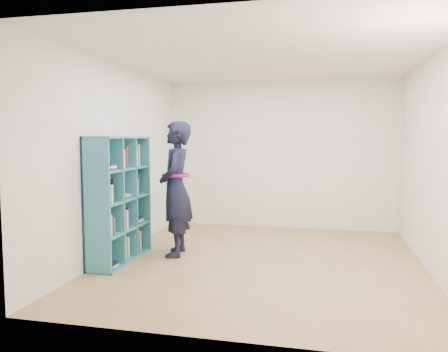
# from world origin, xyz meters

# --- Properties ---
(floor) EXTENTS (4.50, 4.50, 0.00)m
(floor) POSITION_xyz_m (0.00, 0.00, 0.00)
(floor) COLOR olive
(floor) RESTS_ON ground
(ceiling) EXTENTS (4.50, 4.50, 0.00)m
(ceiling) POSITION_xyz_m (0.00, 0.00, 2.60)
(ceiling) COLOR white
(ceiling) RESTS_ON wall_back
(wall_left) EXTENTS (0.02, 4.50, 2.60)m
(wall_left) POSITION_xyz_m (-2.00, 0.00, 1.30)
(wall_left) COLOR white
(wall_left) RESTS_ON floor
(wall_right) EXTENTS (0.02, 4.50, 2.60)m
(wall_right) POSITION_xyz_m (2.00, 0.00, 1.30)
(wall_right) COLOR white
(wall_right) RESTS_ON floor
(wall_back) EXTENTS (4.00, 0.02, 2.60)m
(wall_back) POSITION_xyz_m (0.00, 2.25, 1.30)
(wall_back) COLOR white
(wall_back) RESTS_ON floor
(wall_front) EXTENTS (4.00, 0.02, 2.60)m
(wall_front) POSITION_xyz_m (0.00, -2.25, 1.30)
(wall_front) COLOR white
(wall_front) RESTS_ON floor
(bookshelf) EXTENTS (0.35, 1.21, 1.62)m
(bookshelf) POSITION_xyz_m (-1.84, -0.36, 0.79)
(bookshelf) COLOR teal
(bookshelf) RESTS_ON floor
(person) EXTENTS (0.56, 0.74, 1.83)m
(person) POSITION_xyz_m (-1.20, 0.08, 0.91)
(person) COLOR black
(person) RESTS_ON floor
(smartphone) EXTENTS (0.04, 0.09, 0.13)m
(smartphone) POSITION_xyz_m (-1.36, 0.15, 1.03)
(smartphone) COLOR silver
(smartphone) RESTS_ON person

